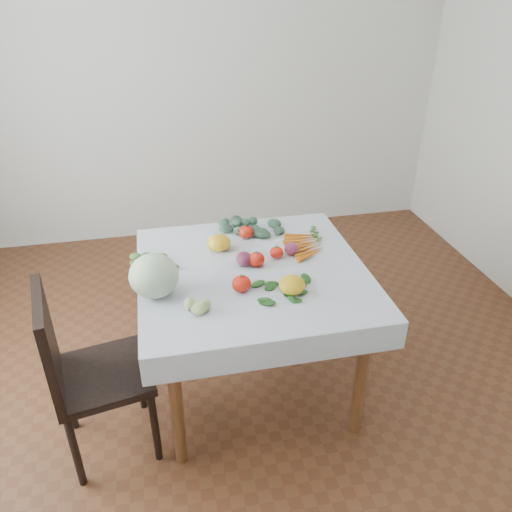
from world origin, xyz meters
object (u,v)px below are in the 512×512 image
(heirloom_back, at_px, (219,243))
(table, at_px, (253,286))
(carrot_bunch, at_px, (305,245))
(chair, at_px, (80,367))
(cabbage, at_px, (154,276))

(heirloom_back, bearing_deg, table, -59.75)
(carrot_bunch, bearing_deg, chair, -158.82)
(chair, relative_size, carrot_bunch, 3.02)
(table, bearing_deg, chair, -161.29)
(chair, distance_m, heirloom_back, 0.92)
(table, xyz_separation_m, chair, (-0.84, -0.28, -0.13))
(table, bearing_deg, cabbage, -165.43)
(table, distance_m, heirloom_back, 0.31)
(cabbage, xyz_separation_m, heirloom_back, (0.34, 0.36, -0.06))
(chair, height_order, heirloom_back, chair)
(chair, relative_size, heirloom_back, 7.32)
(chair, bearing_deg, heirloom_back, 36.23)
(table, bearing_deg, carrot_bunch, 27.25)
(heirloom_back, bearing_deg, carrot_bunch, -8.31)
(cabbage, distance_m, heirloom_back, 0.50)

